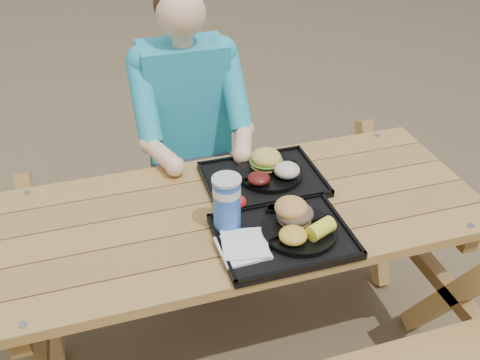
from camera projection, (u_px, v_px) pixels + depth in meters
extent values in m
plane|color=#999999|center=(240.00, 341.00, 2.39)|extent=(60.00, 60.00, 0.00)
cube|color=black|center=(283.00, 237.00, 1.82)|extent=(0.45, 0.35, 0.02)
cube|color=black|center=(263.00, 180.00, 2.10)|extent=(0.45, 0.35, 0.02)
cylinder|color=black|center=(299.00, 230.00, 1.82)|extent=(0.26, 0.26, 0.02)
cylinder|color=black|center=(269.00, 173.00, 2.11)|extent=(0.26, 0.26, 0.02)
cube|color=white|center=(243.00, 247.00, 1.75)|extent=(0.16, 0.16, 0.02)
cylinder|color=blue|center=(227.00, 204.00, 1.80)|extent=(0.09, 0.09, 0.19)
cylinder|color=#330A05|center=(273.00, 210.00, 1.90)|extent=(0.05, 0.05, 0.03)
cylinder|color=gold|center=(288.00, 206.00, 1.92)|extent=(0.05, 0.05, 0.03)
ellipsoid|color=gold|center=(293.00, 235.00, 1.75)|extent=(0.09, 0.09, 0.05)
cube|color=black|center=(222.00, 184.00, 2.06)|extent=(0.05, 0.14, 0.01)
ellipsoid|color=#571411|center=(259.00, 178.00, 2.02)|extent=(0.09, 0.09, 0.04)
ellipsoid|color=beige|center=(287.00, 170.00, 2.06)|extent=(0.10, 0.10, 0.06)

